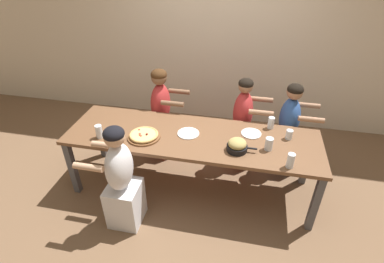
% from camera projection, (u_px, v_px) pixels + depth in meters
% --- Properties ---
extents(ground_plane, '(18.00, 18.00, 0.00)m').
position_uv_depth(ground_plane, '(192.00, 186.00, 3.63)').
color(ground_plane, brown).
rests_on(ground_plane, ground).
extents(restaurant_back_panel, '(10.00, 0.06, 3.20)m').
position_uv_depth(restaurant_back_panel, '(218.00, 17.00, 4.17)').
color(restaurant_back_panel, beige).
rests_on(restaurant_back_panel, ground).
extents(dining_table, '(2.74, 0.83, 0.74)m').
position_uv_depth(dining_table, '(192.00, 141.00, 3.26)').
color(dining_table, brown).
rests_on(dining_table, ground).
extents(pizza_board_main, '(0.35, 0.35, 0.05)m').
position_uv_depth(pizza_board_main, '(144.00, 135.00, 3.18)').
color(pizza_board_main, brown).
rests_on(pizza_board_main, dining_table).
extents(skillet_bowl, '(0.30, 0.21, 0.13)m').
position_uv_depth(skillet_bowl, '(237.00, 145.00, 2.97)').
color(skillet_bowl, black).
rests_on(skillet_bowl, dining_table).
extents(empty_plate_a, '(0.22, 0.22, 0.02)m').
position_uv_depth(empty_plate_a, '(251.00, 133.00, 3.25)').
color(empty_plate_a, white).
rests_on(empty_plate_a, dining_table).
extents(empty_plate_b, '(0.24, 0.24, 0.02)m').
position_uv_depth(empty_plate_b, '(188.00, 133.00, 3.25)').
color(empty_plate_b, white).
rests_on(empty_plate_b, dining_table).
extents(drinking_glass_a, '(0.07, 0.07, 0.13)m').
position_uv_depth(drinking_glass_a, '(271.00, 123.00, 3.32)').
color(drinking_glass_a, silver).
rests_on(drinking_glass_a, dining_table).
extents(drinking_glass_b, '(0.07, 0.07, 0.15)m').
position_uv_depth(drinking_glass_b, '(290.00, 161.00, 2.75)').
color(drinking_glass_b, silver).
rests_on(drinking_glass_b, dining_table).
extents(drinking_glass_c, '(0.07, 0.07, 0.10)m').
position_uv_depth(drinking_glass_c, '(289.00, 135.00, 3.15)').
color(drinking_glass_c, silver).
rests_on(drinking_glass_c, dining_table).
extents(drinking_glass_d, '(0.07, 0.07, 0.15)m').
position_uv_depth(drinking_glass_d, '(99.00, 132.00, 3.16)').
color(drinking_glass_d, silver).
rests_on(drinking_glass_d, dining_table).
extents(drinking_glass_e, '(0.08, 0.08, 0.13)m').
position_uv_depth(drinking_glass_e, '(269.00, 144.00, 2.98)').
color(drinking_glass_e, silver).
rests_on(drinking_glass_e, dining_table).
extents(diner_far_right, '(0.51, 0.40, 1.16)m').
position_uv_depth(diner_far_right, '(287.00, 132.00, 3.68)').
color(diner_far_right, '#2D5193').
rests_on(diner_far_right, ground).
extents(diner_far_midright, '(0.51, 0.40, 1.18)m').
position_uv_depth(diner_far_midright, '(242.00, 126.00, 3.77)').
color(diner_far_midright, '#B22D2D').
rests_on(diner_far_midright, ground).
extents(diner_near_midleft, '(0.51, 0.40, 1.16)m').
position_uv_depth(diner_near_midleft, '(122.00, 182.00, 2.92)').
color(diner_near_midleft, silver).
rests_on(diner_near_midleft, ground).
extents(diner_far_midleft, '(0.51, 0.40, 1.21)m').
position_uv_depth(diner_far_midleft, '(162.00, 116.00, 3.94)').
color(diner_far_midleft, '#B22D2D').
rests_on(diner_far_midleft, ground).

